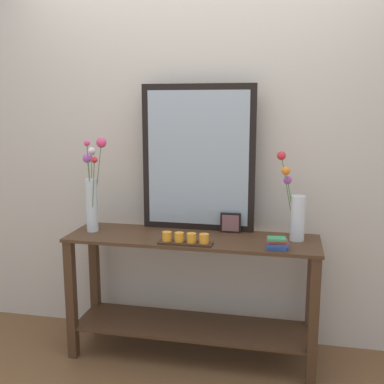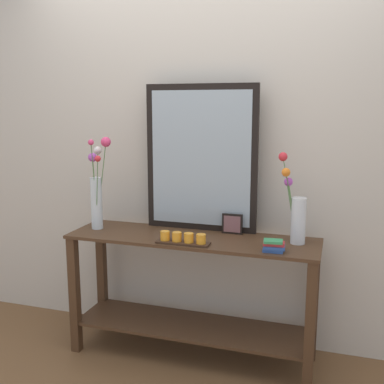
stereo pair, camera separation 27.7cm
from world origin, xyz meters
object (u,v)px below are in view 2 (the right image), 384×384
object	(u,v)px
book_stack	(274,246)
mirror_leaning	(201,158)
vase_right	(296,212)
console_table	(192,284)
candle_tray	(183,239)
tall_vase_left	(97,189)
picture_frame_small	(232,224)

from	to	relation	value
book_stack	mirror_leaning	bearing A→B (deg)	147.67
vase_right	book_stack	distance (m)	0.27
console_table	mirror_leaning	size ratio (longest dim) A/B	1.66
console_table	candle_tray	world-z (taller)	candle_tray
tall_vase_left	picture_frame_small	xyz separation A→B (m)	(0.87, 0.14, -0.20)
vase_right	candle_tray	bearing A→B (deg)	-160.85
tall_vase_left	picture_frame_small	distance (m)	0.90
candle_tray	console_table	bearing A→B (deg)	87.12
tall_vase_left	picture_frame_small	bearing A→B (deg)	9.31
candle_tray	picture_frame_small	world-z (taller)	picture_frame_small
vase_right	picture_frame_small	world-z (taller)	vase_right
console_table	candle_tray	size ratio (longest dim) A/B	4.87
candle_tray	picture_frame_small	bearing A→B (deg)	52.56
mirror_leaning	picture_frame_small	xyz separation A→B (m)	(0.22, -0.04, -0.40)
book_stack	vase_right	bearing A→B (deg)	64.49
console_table	tall_vase_left	bearing A→B (deg)	179.77
mirror_leaning	vase_right	distance (m)	0.68
vase_right	book_stack	size ratio (longest dim) A/B	4.17
vase_right	book_stack	world-z (taller)	vase_right
candle_tray	book_stack	distance (m)	0.53
tall_vase_left	candle_tray	distance (m)	0.70
tall_vase_left	vase_right	xyz separation A→B (m)	(1.27, 0.06, -0.08)
candle_tray	tall_vase_left	bearing A→B (deg)	166.45
candle_tray	picture_frame_small	xyz separation A→B (m)	(0.23, 0.30, 0.04)
console_table	mirror_leaning	distance (m)	0.79
vase_right	candle_tray	distance (m)	0.68
book_stack	console_table	bearing A→B (deg)	164.98
mirror_leaning	candle_tray	size ratio (longest dim) A/B	2.93
vase_right	picture_frame_small	distance (m)	0.42
book_stack	tall_vase_left	bearing A→B (deg)	173.08
console_table	picture_frame_small	distance (m)	0.45
console_table	mirror_leaning	bearing A→B (deg)	88.93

